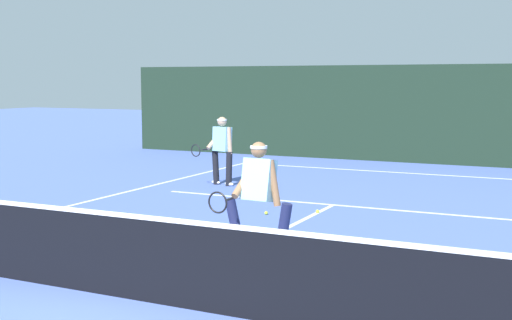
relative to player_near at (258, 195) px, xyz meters
The scene contains 10 objects.
ground_plane 2.38m from the player_near, 100.58° to the right, with size 80.00×80.00×0.00m, color #526BC1.
court_line_baseline_far 9.53m from the player_near, 92.45° to the left, with size 9.21×0.10×0.01m, color white.
court_line_service 4.39m from the player_near, 95.41° to the left, with size 7.51×0.10×0.01m, color white.
court_line_centre 1.42m from the player_near, 111.52° to the left, with size 0.10×6.40×0.01m, color white.
tennis_net 2.24m from the player_near, 100.58° to the right, with size 10.10×0.09×1.10m.
player_near is the anchor object (origin of this frame).
player_far 6.63m from the player_near, 122.89° to the left, with size 0.90×0.88×1.60m.
tennis_ball 3.50m from the player_near, 96.72° to the left, with size 0.07×0.07×0.07m, color #D1E033.
tennis_ball_extra 3.18m from the player_near, 112.77° to the left, with size 0.07×0.07×0.07m, color #D1E033.
back_fence_windscreen 11.81m from the player_near, 91.97° to the left, with size 19.60×0.12×2.89m, color #1B2D1F.
Camera 1 is at (4.31, -6.00, 2.44)m, focal length 47.45 mm.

